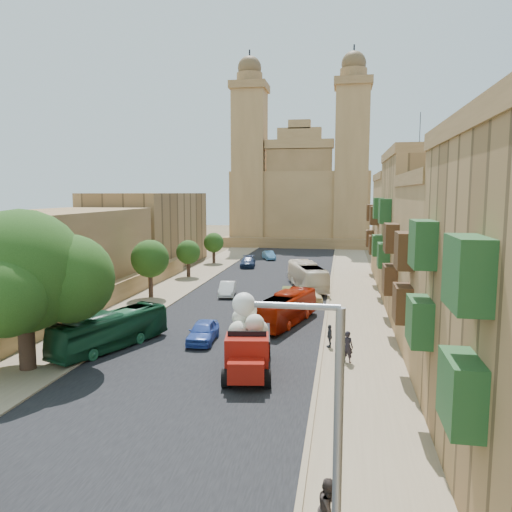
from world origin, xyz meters
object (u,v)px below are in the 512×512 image
(bus_cream_east, at_px, (307,276))
(pedestrian_c, at_px, (330,336))
(bus_green_north, at_px, (111,330))
(pedestrian_a, at_px, (347,347))
(olive_pickup, at_px, (292,300))
(car_blue_a, at_px, (203,331))
(street_tree_b, at_px, (150,259))
(car_blue_b, at_px, (269,255))
(car_dkblue, at_px, (248,262))
(street_tree_c, at_px, (188,252))
(bus_red_east, at_px, (286,309))
(streetlamp, at_px, (312,450))
(street_tree_a, at_px, (88,289))
(church, at_px, (302,195))
(pedestrian_b, at_px, (330,510))
(car_cream, at_px, (306,295))
(red_truck, at_px, (248,343))
(car_white_a, at_px, (227,289))
(ficus_tree, at_px, (24,276))
(street_tree_d, at_px, (214,243))
(car_white_b, at_px, (296,273))

(bus_cream_east, relative_size, pedestrian_c, 6.44)
(bus_green_north, xyz_separation_m, pedestrian_a, (15.13, -0.07, -0.25))
(olive_pickup, xyz_separation_m, car_blue_a, (-5.00, -10.37, -0.11))
(street_tree_b, xyz_separation_m, car_blue_b, (7.26, 29.16, -3.12))
(bus_cream_east, distance_m, pedestrian_a, 23.05)
(street_tree_b, xyz_separation_m, car_dkblue, (5.53, 21.13, -3.06))
(street_tree_c, relative_size, bus_cream_east, 0.45)
(olive_pickup, xyz_separation_m, pedestrian_c, (3.50, -10.13, -0.07))
(car_blue_b, bearing_deg, bus_red_east, -101.46)
(street_tree_b, bearing_deg, car_blue_b, 76.03)
(streetlamp, distance_m, pedestrian_c, 23.46)
(pedestrian_a, bearing_deg, street_tree_a, 13.25)
(church, bearing_deg, bus_green_north, -95.29)
(pedestrian_b, bearing_deg, car_cream, 23.32)
(car_blue_b, xyz_separation_m, pedestrian_b, (10.74, -60.58, 0.30))
(car_dkblue, bearing_deg, church, 74.74)
(bus_cream_east, relative_size, pedestrian_a, 5.09)
(street_tree_a, height_order, red_truck, street_tree_a)
(streetlamp, bearing_deg, car_white_a, 105.56)
(car_cream, bearing_deg, pedestrian_c, 86.26)
(ficus_tree, xyz_separation_m, street_tree_d, (-0.58, 43.99, -2.51))
(street_tree_c, height_order, streetlamp, streetlamp)
(car_blue_a, bearing_deg, red_truck, -54.22)
(street_tree_b, xyz_separation_m, street_tree_d, (0.00, 24.00, -0.83))
(street_tree_d, xyz_separation_m, pedestrian_a, (18.63, -39.71, -1.97))
(church, relative_size, street_tree_b, 6.48)
(street_tree_a, distance_m, street_tree_d, 36.00)
(bus_red_east, xyz_separation_m, pedestrian_a, (4.63, -8.05, -0.24))
(bus_red_east, height_order, pedestrian_c, bus_red_east)
(ficus_tree, relative_size, pedestrian_c, 6.07)
(bus_cream_east, bearing_deg, red_truck, 69.46)
(pedestrian_c, bearing_deg, car_blue_a, -98.48)
(car_white_a, bearing_deg, car_dkblue, 87.39)
(red_truck, bearing_deg, street_tree_d, 107.20)
(street_tree_d, bearing_deg, car_blue_b, 35.43)
(church, xyz_separation_m, street_tree_a, (-10.00, -66.61, -6.36))
(street_tree_b, height_order, car_white_a, street_tree_b)
(pedestrian_c, bearing_deg, car_dkblue, -170.72)
(car_blue_b, bearing_deg, car_dkblue, -123.98)
(car_white_b, bearing_deg, street_tree_b, 25.05)
(bus_cream_east, bearing_deg, street_tree_c, -35.95)
(street_tree_b, height_order, car_white_b, street_tree_b)
(ficus_tree, relative_size, car_cream, 1.86)
(street_tree_b, distance_m, bus_red_east, 16.16)
(street_tree_d, height_order, car_white_b, street_tree_d)
(street_tree_c, bearing_deg, olive_pickup, -46.66)
(streetlamp, relative_size, pedestrian_c, 5.42)
(red_truck, bearing_deg, car_blue_a, 129.13)
(street_tree_b, bearing_deg, street_tree_c, 90.00)
(car_white_b, height_order, pedestrian_b, pedestrian_b)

